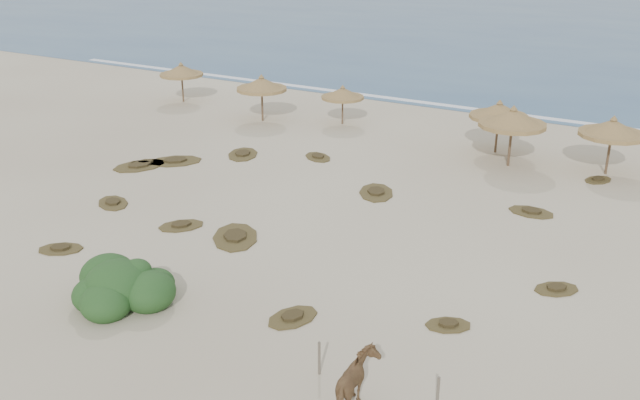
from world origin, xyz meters
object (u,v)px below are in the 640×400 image
Objects in this scene: palapa_1 at (262,85)px; bush at (120,287)px; horse at (356,385)px; palapa_0 at (181,71)px.

palapa_1 is 0.95× the size of bush.
palapa_1 is at bearing -61.39° from horse.
palapa_1 is 27.95m from horse.
horse reaches higher than bush.
horse is at bearing -51.36° from palapa_1.
palapa_1 is 22.31m from bush.
palapa_0 is 1.01× the size of bush.
palapa_1 reaches higher than bush.
horse is at bearing -7.11° from bush.
bush is (8.25, -20.66, -1.69)m from palapa_1.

